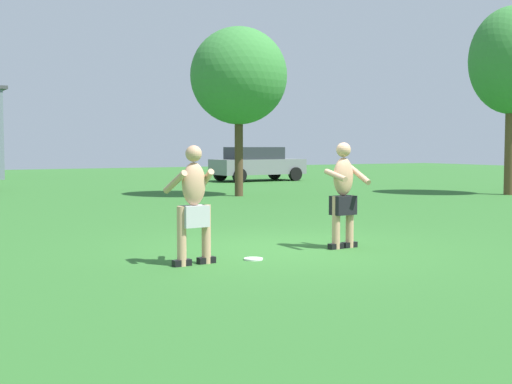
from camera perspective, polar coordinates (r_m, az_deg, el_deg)
The scene contains 6 objects.
ground_plane at distance 11.34m, azimuth 2.74°, elevation -4.61°, with size 80.00×80.00×0.00m, color #2D6628.
player_near at distance 9.72m, azimuth -5.12°, elevation -0.82°, with size 0.66×0.59×1.67m.
player_in_black at distance 11.32m, azimuth 7.16°, elevation -0.02°, with size 0.63×0.63×1.71m.
frisbee at distance 10.20m, azimuth -0.22°, elevation -5.49°, with size 0.28×0.28×0.03m, color white.
car_gray_mid_lot at distance 32.54m, azimuth 0.07°, elevation 2.36°, with size 4.36×2.15×1.58m.
tree_right_field at distance 22.94m, azimuth -1.42°, elevation 9.44°, with size 3.15×3.15×5.50m.
Camera 1 is at (-5.94, -9.52, 1.67)m, focal length 48.93 mm.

